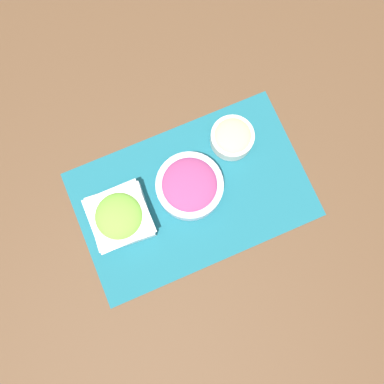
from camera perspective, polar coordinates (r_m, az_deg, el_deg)
ground_plane at (r=0.96m, az=-0.00°, el=-0.36°), size 3.00×3.00×0.00m
placemat at (r=0.96m, az=-0.00°, el=-0.34°), size 0.59×0.37×0.00m
onion_bowl at (r=0.92m, az=-0.52°, el=0.87°), size 0.17×0.17×0.07m
lettuce_bowl at (r=0.93m, az=-10.91°, el=-3.73°), size 0.15×0.15×0.07m
cucumber_bowl at (r=0.97m, az=6.15°, el=8.30°), size 0.11×0.11×0.06m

